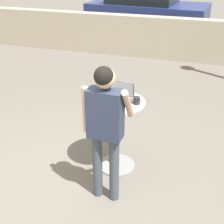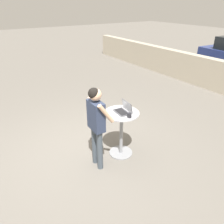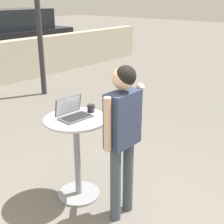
{
  "view_description": "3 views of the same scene",
  "coord_description": "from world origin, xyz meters",
  "px_view_note": "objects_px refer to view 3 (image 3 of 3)",
  "views": [
    {
      "loc": [
        1.44,
        -2.6,
        2.59
      ],
      "look_at": [
        0.46,
        0.39,
        0.96
      ],
      "focal_mm": 50.0,
      "sensor_mm": 36.0,
      "label": 1
    },
    {
      "loc": [
        3.46,
        -1.56,
        2.89
      ],
      "look_at": [
        0.68,
        0.28,
        1.19
      ],
      "focal_mm": 35.0,
      "sensor_mm": 36.0,
      "label": 2
    },
    {
      "loc": [
        -1.7,
        -1.59,
        2.21
      ],
      "look_at": [
        0.64,
        0.33,
        1.06
      ],
      "focal_mm": 50.0,
      "sensor_mm": 36.0,
      "label": 3
    }
  ],
  "objects_px": {
    "parked_car_further_down": "(10,36)",
    "cafe_table": "(77,148)",
    "laptop": "(73,113)",
    "coffee_mug": "(91,108)",
    "standing_person": "(123,127)"
  },
  "relations": [
    {
      "from": "parked_car_further_down",
      "to": "cafe_table",
      "type": "bearing_deg",
      "value": -119.01
    },
    {
      "from": "cafe_table",
      "to": "laptop",
      "type": "bearing_deg",
      "value": 84.15
    },
    {
      "from": "coffee_mug",
      "to": "laptop",
      "type": "bearing_deg",
      "value": 170.43
    },
    {
      "from": "standing_person",
      "to": "laptop",
      "type": "bearing_deg",
      "value": 94.21
    },
    {
      "from": "standing_person",
      "to": "coffee_mug",
      "type": "bearing_deg",
      "value": 72.31
    },
    {
      "from": "cafe_table",
      "to": "coffee_mug",
      "type": "bearing_deg",
      "value": -0.12
    },
    {
      "from": "standing_person",
      "to": "parked_car_further_down",
      "type": "distance_m",
      "value": 8.92
    },
    {
      "from": "coffee_mug",
      "to": "parked_car_further_down",
      "type": "relative_size",
      "value": 0.02
    },
    {
      "from": "coffee_mug",
      "to": "standing_person",
      "type": "bearing_deg",
      "value": -107.69
    },
    {
      "from": "cafe_table",
      "to": "laptop",
      "type": "distance_m",
      "value": 0.41
    },
    {
      "from": "cafe_table",
      "to": "standing_person",
      "type": "height_order",
      "value": "standing_person"
    },
    {
      "from": "laptop",
      "to": "coffee_mug",
      "type": "relative_size",
      "value": 3.25
    },
    {
      "from": "coffee_mug",
      "to": "parked_car_further_down",
      "type": "height_order",
      "value": "parked_car_further_down"
    },
    {
      "from": "cafe_table",
      "to": "standing_person",
      "type": "relative_size",
      "value": 0.6
    },
    {
      "from": "standing_person",
      "to": "parked_car_further_down",
      "type": "xyz_separation_m",
      "value": [
        4.03,
        7.96,
        -0.14
      ]
    }
  ]
}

